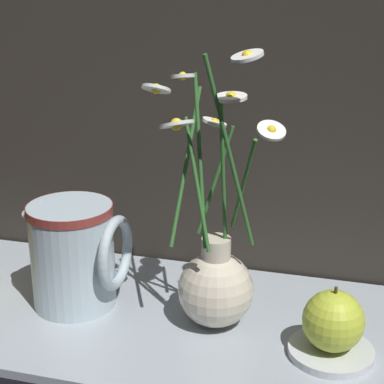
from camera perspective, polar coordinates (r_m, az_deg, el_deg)
ground_plane at (r=0.90m, az=-0.88°, el=-11.79°), size 6.00×6.00×0.00m
shelf at (r=0.90m, az=-0.88°, el=-11.47°), size 0.82×0.34×0.01m
vase_with_flowers at (r=0.85m, az=2.05°, el=-7.68°), size 0.19×0.14×0.37m
ceramic_pitcher at (r=0.91m, az=-10.29°, el=-5.13°), size 0.14×0.12×0.16m
saucer_plate at (r=0.83m, az=12.23°, el=-13.67°), size 0.11×0.11×0.01m
orange_fruit at (r=0.81m, az=12.45°, el=-11.12°), size 0.08×0.08×0.08m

